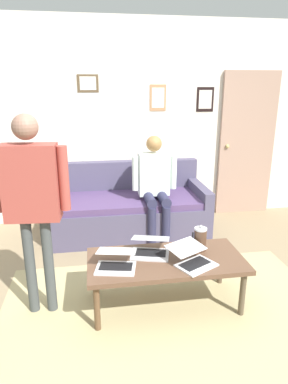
# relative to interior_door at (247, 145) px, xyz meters

# --- Properties ---
(ground_plane) EXTENTS (7.68, 7.68, 0.00)m
(ground_plane) POSITION_rel_interior_door_xyz_m (1.76, 2.11, -1.02)
(ground_plane) COLOR #8E7A5B
(area_rug) EXTENTS (2.85, 1.76, 0.01)m
(area_rug) POSITION_rel_interior_door_xyz_m (1.65, 2.19, -1.02)
(area_rug) COLOR tan
(area_rug) RESTS_ON ground_plane
(back_wall) EXTENTS (7.04, 0.11, 2.70)m
(back_wall) POSITION_rel_interior_door_xyz_m (1.76, -0.09, 0.33)
(back_wall) COLOR silver
(back_wall) RESTS_ON ground_plane
(interior_door) EXTENTS (0.82, 0.09, 2.05)m
(interior_door) POSITION_rel_interior_door_xyz_m (0.00, 0.00, 0.00)
(interior_door) COLOR tan
(interior_door) RESTS_ON ground_plane
(couch) EXTENTS (1.94, 0.89, 0.88)m
(couch) POSITION_rel_interior_door_xyz_m (1.78, 0.49, -0.72)
(couch) COLOR #4C4761
(couch) RESTS_ON ground_plane
(coffee_table) EXTENTS (1.33, 0.62, 0.44)m
(coffee_table) POSITION_rel_interior_door_xyz_m (1.65, 2.09, -0.63)
(coffee_table) COLOR brown
(coffee_table) RESTS_ON ground_plane
(laptop_left) EXTENTS (0.39, 0.39, 0.15)m
(laptop_left) POSITION_rel_interior_door_xyz_m (1.77, 1.98, -0.53)
(laptop_left) COLOR silver
(laptop_left) RESTS_ON coffee_table
(laptop_center) EXTENTS (0.43, 0.45, 0.14)m
(laptop_center) POSITION_rel_interior_door_xyz_m (1.45, 2.21, -0.54)
(laptop_center) COLOR silver
(laptop_center) RESTS_ON coffee_table
(laptop_right) EXTENTS (0.37, 0.36, 0.14)m
(laptop_right) POSITION_rel_interior_door_xyz_m (2.08, 2.16, -0.54)
(laptop_right) COLOR silver
(laptop_right) RESTS_ON coffee_table
(french_press) EXTENTS (0.13, 0.11, 0.24)m
(french_press) POSITION_rel_interior_door_xyz_m (1.32, 1.98, -0.47)
(french_press) COLOR #4C3323
(french_press) RESTS_ON coffee_table
(person_standing) EXTENTS (0.59, 0.22, 1.66)m
(person_standing) POSITION_rel_interior_door_xyz_m (2.70, 2.01, 0.04)
(person_standing) COLOR #414546
(person_standing) RESTS_ON ground_plane
(person_seated) EXTENTS (0.55, 0.51, 1.28)m
(person_seated) POSITION_rel_interior_door_xyz_m (1.49, 0.72, -0.30)
(person_seated) COLOR #2A2A46
(person_seated) RESTS_ON ground_plane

